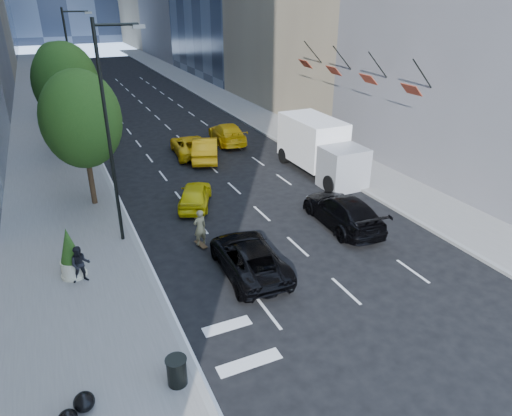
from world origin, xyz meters
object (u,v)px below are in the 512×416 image
box_truck (320,147)px  black_sedan_mercedes (343,211)px  skateboarder (200,230)px  trash_can (177,372)px  black_sedan_lincoln (249,257)px  city_bus (87,97)px  planter_shrub (70,254)px

box_truck → black_sedan_mercedes: bearing=-112.8°
black_sedan_mercedes → skateboarder: bearing=-3.7°
box_truck → trash_can: bearing=-134.3°
black_sedan_lincoln → skateboarder: bearing=-64.8°
skateboarder → city_bus: bearing=-98.1°
skateboarder → box_truck: box_truck is taller
city_bus → planter_shrub: size_ratio=5.03×
box_truck → black_sedan_lincoln: bearing=-135.2°
black_sedan_lincoln → city_bus: city_bus is taller
skateboarder → planter_shrub: bearing=-7.3°
black_sedan_mercedes → box_truck: 7.80m
skateboarder → planter_shrub: (-5.74, -0.38, 0.33)m
city_bus → trash_can: city_bus is taller
planter_shrub → skateboarder: bearing=3.8°
city_bus → planter_shrub: 31.67m
city_bus → black_sedan_mercedes: bearing=-66.3°
black_sedan_mercedes → city_bus: size_ratio=0.50×
planter_shrub → trash_can: bearing=-72.8°
skateboarder → black_sedan_lincoln: skateboarder is taller
planter_shrub → box_truck: bearing=22.1°
trash_can → skateboarder: bearing=66.9°
skateboarder → planter_shrub: size_ratio=0.79×
box_truck → planter_shrub: box_truck is taller
skateboarder → black_sedan_mercedes: bearing=161.6°
planter_shrub → city_bus: bearing=82.5°
black_sedan_lincoln → black_sedan_mercedes: (6.20, 2.00, 0.10)m
box_truck → planter_shrub: size_ratio=3.28×
black_sedan_mercedes → trash_can: (-10.80, -7.00, -0.22)m
black_sedan_lincoln → planter_shrub: (-6.94, 2.58, 0.50)m
black_sedan_mercedes → trash_can: 12.87m
black_sedan_lincoln → planter_shrub: 7.42m
city_bus → black_sedan_lincoln: bearing=-77.3°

